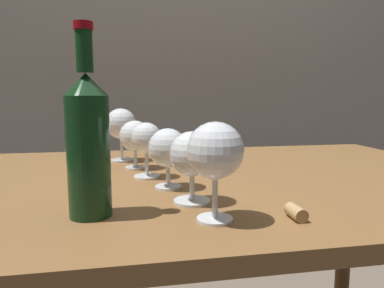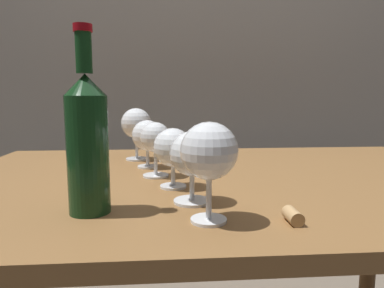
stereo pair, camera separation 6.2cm
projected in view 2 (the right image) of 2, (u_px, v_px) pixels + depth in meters
back_wall at (196, 24)px, 1.67m from camera, size 5.00×0.08×2.60m
dining_table at (227, 212)px, 0.86m from camera, size 1.37×0.87×0.76m
wine_glass_amber at (209, 153)px, 0.52m from camera, size 0.09×0.09×0.16m
wine_glass_cabernet at (192, 156)px, 0.62m from camera, size 0.08×0.08×0.13m
wine_glass_chardonnay at (173, 149)px, 0.73m from camera, size 0.08×0.08×0.13m
wine_glass_pinot at (155, 138)px, 0.83m from camera, size 0.07×0.07×0.13m
wine_glass_white at (147, 136)px, 0.93m from camera, size 0.08×0.08×0.13m
wine_glass_port at (136, 125)px, 1.04m from camera, size 0.09×0.09×0.16m
wine_bottle at (87, 140)px, 0.56m from camera, size 0.07×0.07×0.31m
cork at (293, 216)px, 0.53m from camera, size 0.02×0.04×0.02m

